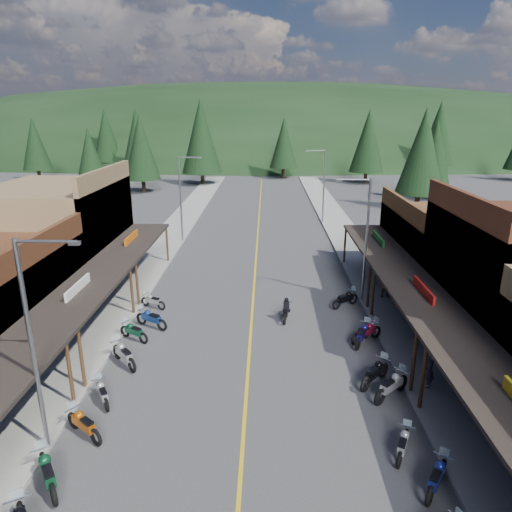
# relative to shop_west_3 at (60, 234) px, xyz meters

# --- Properties ---
(ground) EXTENTS (220.00, 220.00, 0.00)m
(ground) POSITION_rel_shop_west_3_xyz_m (13.78, -11.30, -3.52)
(ground) COLOR #38383A
(ground) RESTS_ON ground
(centerline) EXTENTS (0.15, 90.00, 0.01)m
(centerline) POSITION_rel_shop_west_3_xyz_m (13.78, 8.70, -3.51)
(centerline) COLOR gold
(centerline) RESTS_ON ground
(sidewalk_west) EXTENTS (3.40, 94.00, 0.15)m
(sidewalk_west) POSITION_rel_shop_west_3_xyz_m (5.08, 8.70, -3.44)
(sidewalk_west) COLOR gray
(sidewalk_west) RESTS_ON ground
(sidewalk_east) EXTENTS (3.40, 94.00, 0.15)m
(sidewalk_east) POSITION_rel_shop_west_3_xyz_m (22.48, 8.70, -3.44)
(sidewalk_east) COLOR gray
(sidewalk_east) RESTS_ON ground
(shop_west_3) EXTENTS (10.90, 10.20, 8.20)m
(shop_west_3) POSITION_rel_shop_west_3_xyz_m (0.00, 0.00, 0.00)
(shop_west_3) COLOR brown
(shop_west_3) RESTS_ON ground
(shop_east_3) EXTENTS (10.90, 10.20, 6.20)m
(shop_east_3) POSITION_rel_shop_west_3_xyz_m (27.54, 0.00, -0.99)
(shop_east_3) COLOR #4C2D16
(shop_east_3) RESTS_ON ground
(streetlight_0) EXTENTS (2.16, 0.18, 8.00)m
(streetlight_0) POSITION_rel_shop_west_3_xyz_m (6.83, -17.30, 0.94)
(streetlight_0) COLOR gray
(streetlight_0) RESTS_ON ground
(streetlight_1) EXTENTS (2.16, 0.18, 8.00)m
(streetlight_1) POSITION_rel_shop_west_3_xyz_m (6.83, 10.70, 0.94)
(streetlight_1) COLOR gray
(streetlight_1) RESTS_ON ground
(streetlight_2) EXTENTS (2.16, 0.18, 8.00)m
(streetlight_2) POSITION_rel_shop_west_3_xyz_m (20.74, -3.30, 0.94)
(streetlight_2) COLOR gray
(streetlight_2) RESTS_ON ground
(streetlight_3) EXTENTS (2.16, 0.18, 8.00)m
(streetlight_3) POSITION_rel_shop_west_3_xyz_m (20.74, 18.70, 0.94)
(streetlight_3) COLOR gray
(streetlight_3) RESTS_ON ground
(ridge_hill) EXTENTS (310.00, 140.00, 60.00)m
(ridge_hill) POSITION_rel_shop_west_3_xyz_m (13.78, 123.70, -3.52)
(ridge_hill) COLOR black
(ridge_hill) RESTS_ON ground
(pine_0) EXTENTS (5.04, 5.04, 11.00)m
(pine_0) POSITION_rel_shop_west_3_xyz_m (-26.22, 50.70, 2.96)
(pine_0) COLOR black
(pine_0) RESTS_ON ground
(pine_1) EXTENTS (5.88, 5.88, 12.50)m
(pine_1) POSITION_rel_shop_west_3_xyz_m (-10.22, 58.70, 3.72)
(pine_1) COLOR black
(pine_1) RESTS_ON ground
(pine_2) EXTENTS (6.72, 6.72, 14.00)m
(pine_2) POSITION_rel_shop_west_3_xyz_m (3.78, 46.70, 4.47)
(pine_2) COLOR black
(pine_2) RESTS_ON ground
(pine_3) EXTENTS (5.04, 5.04, 11.00)m
(pine_3) POSITION_rel_shop_west_3_xyz_m (17.78, 54.70, 2.96)
(pine_3) COLOR black
(pine_3) RESTS_ON ground
(pine_4) EXTENTS (5.88, 5.88, 12.50)m
(pine_4) POSITION_rel_shop_west_3_xyz_m (31.78, 48.70, 3.72)
(pine_4) COLOR black
(pine_4) RESTS_ON ground
(pine_5) EXTENTS (6.72, 6.72, 14.00)m
(pine_5) POSITION_rel_shop_west_3_xyz_m (47.78, 60.70, 4.47)
(pine_5) COLOR black
(pine_5) RESTS_ON ground
(pine_7) EXTENTS (5.88, 5.88, 12.50)m
(pine_7) POSITION_rel_shop_west_3_xyz_m (-18.22, 64.70, 3.72)
(pine_7) COLOR black
(pine_7) RESTS_ON ground
(pine_8) EXTENTS (4.48, 4.48, 10.00)m
(pine_8) POSITION_rel_shop_west_3_xyz_m (-8.22, 28.70, 2.46)
(pine_8) COLOR black
(pine_8) RESTS_ON ground
(pine_9) EXTENTS (4.93, 4.93, 10.80)m
(pine_9) POSITION_rel_shop_west_3_xyz_m (37.78, 33.70, 2.86)
(pine_9) COLOR black
(pine_9) RESTS_ON ground
(pine_10) EXTENTS (5.38, 5.38, 11.60)m
(pine_10) POSITION_rel_shop_west_3_xyz_m (-4.22, 38.70, 3.27)
(pine_10) COLOR black
(pine_10) RESTS_ON ground
(pine_11) EXTENTS (5.82, 5.82, 12.40)m
(pine_11) POSITION_rel_shop_west_3_xyz_m (33.78, 26.70, 3.67)
(pine_11) COLOR black
(pine_11) RESTS_ON ground
(bike_west_4) EXTENTS (1.95, 2.31, 1.31)m
(bike_west_4) POSITION_rel_shop_west_3_xyz_m (7.55, -19.09, -2.86)
(bike_west_4) COLOR #0D4325
(bike_west_4) RESTS_ON ground
(bike_west_5) EXTENTS (2.13, 1.86, 1.22)m
(bike_west_5) POSITION_rel_shop_west_3_xyz_m (7.78, -16.62, -2.91)
(bike_west_5) COLOR #AD4D0C
(bike_west_5) RESTS_ON ground
(bike_west_6) EXTENTS (1.51, 1.90, 1.06)m
(bike_west_6) POSITION_rel_shop_west_3_xyz_m (7.75, -14.52, -2.99)
(bike_west_6) COLOR #A5A5AB
(bike_west_6) RESTS_ON ground
(bike_west_7) EXTENTS (2.09, 2.22, 1.31)m
(bike_west_7) POSITION_rel_shop_west_3_xyz_m (7.77, -11.51, -2.87)
(bike_west_7) COLOR gray
(bike_west_7) RESTS_ON ground
(bike_west_8) EXTENTS (2.05, 1.62, 1.14)m
(bike_west_8) POSITION_rel_shop_west_3_xyz_m (7.52, -8.94, -2.95)
(bike_west_8) COLOR #0D422A
(bike_west_8) RESTS_ON ground
(bike_west_9) EXTENTS (2.27, 1.73, 1.26)m
(bike_west_9) POSITION_rel_shop_west_3_xyz_m (8.11, -7.42, -2.89)
(bike_west_9) COLOR navy
(bike_west_9) RESTS_ON ground
(bike_west_10) EXTENTS (1.93, 1.39, 1.06)m
(bike_west_10) POSITION_rel_shop_west_3_xyz_m (7.55, -4.70, -2.99)
(bike_west_10) COLOR gray
(bike_west_10) RESTS_ON ground
(bike_east_4) EXTENTS (1.72, 2.05, 1.16)m
(bike_east_4) POSITION_rel_shop_west_3_xyz_m (20.17, -18.92, -2.94)
(bike_east_4) COLOR navy
(bike_east_4) RESTS_ON ground
(bike_east_5) EXTENTS (1.36, 1.95, 1.06)m
(bike_east_5) POSITION_rel_shop_west_3_xyz_m (19.54, -17.35, -2.99)
(bike_east_5) COLOR #A5A5AA
(bike_east_5) RESTS_ON ground
(bike_east_6) EXTENTS (2.20, 2.08, 1.30)m
(bike_east_6) POSITION_rel_shop_west_3_xyz_m (20.02, -13.87, -2.87)
(bike_east_6) COLOR #A2A1A7
(bike_east_6) RESTS_ON ground
(bike_east_7) EXTENTS (2.06, 2.15, 1.28)m
(bike_east_7) POSITION_rel_shop_west_3_xyz_m (19.55, -12.86, -2.88)
(bike_east_7) COLOR black
(bike_east_7) RESTS_ON ground
(bike_east_8) EXTENTS (1.67, 2.23, 1.23)m
(bike_east_8) POSITION_rel_shop_west_3_xyz_m (19.76, -9.09, -2.90)
(bike_east_8) COLOR navy
(bike_east_8) RESTS_ON ground
(bike_east_9) EXTENTS (2.15, 1.82, 1.22)m
(bike_east_9) POSITION_rel_shop_west_3_xyz_m (20.00, -8.83, -2.91)
(bike_east_9) COLOR maroon
(bike_east_9) RESTS_ON ground
(bike_east_10) EXTENTS (2.10, 1.79, 1.19)m
(bike_east_10) POSITION_rel_shop_west_3_xyz_m (19.64, -4.24, -2.92)
(bike_east_10) COLOR black
(bike_east_10) RESTS_ON ground
(rider_on_bike) EXTENTS (0.94, 2.04, 1.50)m
(rider_on_bike) POSITION_rel_shop_west_3_xyz_m (15.83, -6.17, -2.92)
(rider_on_bike) COLOR black
(rider_on_bike) RESTS_ON ground
(pedestrian_east_a) EXTENTS (0.53, 0.67, 1.60)m
(pedestrian_east_a) POSITION_rel_shop_west_3_xyz_m (21.83, -13.22, -2.57)
(pedestrian_east_a) COLOR #282132
(pedestrian_east_a) RESTS_ON sidewalk_east
(pedestrian_east_b) EXTENTS (0.81, 0.50, 1.60)m
(pedestrian_east_b) POSITION_rel_shop_west_3_xyz_m (22.35, -2.83, -2.57)
(pedestrian_east_b) COLOR brown
(pedestrian_east_b) RESTS_ON sidewalk_east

